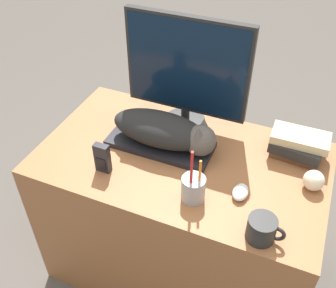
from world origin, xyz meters
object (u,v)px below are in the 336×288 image
cat (167,131)px  phone (102,158)px  pen_cup (193,188)px  monitor (187,70)px  computer_mouse (240,192)px  coffee_mug (262,229)px  book_stack (298,145)px  baseball (314,180)px  keyboard (160,144)px

cat → phone: size_ratio=3.50×
pen_cup → cat: bearing=131.5°
cat → monitor: bearing=89.3°
computer_mouse → coffee_mug: size_ratio=0.67×
book_stack → cat: bearing=-161.7°
computer_mouse → cat: bearing=158.0°
baseball → phone: bearing=-164.0°
monitor → phone: bearing=-113.4°
baseball → phone: phone is taller
coffee_mug → baseball: 0.31m
keyboard → cat: cat is taller
coffee_mug → cat: bearing=147.2°
computer_mouse → baseball: 0.26m
cat → phone: cat is taller
coffee_mug → book_stack: bearing=85.1°
pen_cup → phone: (-0.35, 0.00, 0.01)m
cat → book_stack: bearing=18.3°
keyboard → baseball: size_ratio=5.64×
coffee_mug → phone: phone is taller
keyboard → coffee_mug: 0.55m
keyboard → pen_cup: pen_cup is taller
coffee_mug → phone: (-0.61, 0.07, 0.02)m
book_stack → keyboard: bearing=-162.7°
keyboard → book_stack: book_stack is taller
book_stack → baseball: bearing=-62.2°
phone → book_stack: bearing=29.5°
cat → keyboard: bearing=-180.0°
computer_mouse → coffee_mug: 0.18m
computer_mouse → phone: 0.51m
monitor → computer_mouse: (0.33, -0.32, -0.24)m
keyboard → monitor: monitor is taller
pen_cup → coffee_mug: bearing=-16.2°
phone → book_stack: (0.64, 0.36, -0.01)m
keyboard → cat: 0.08m
computer_mouse → coffee_mug: (0.10, -0.15, 0.02)m
baseball → phone: (-0.72, -0.21, 0.02)m
coffee_mug → pen_cup: 0.26m
monitor → coffee_mug: bearing=-47.2°
computer_mouse → phone: size_ratio=0.68×
monitor → keyboard: bearing=-99.9°
cat → computer_mouse: (0.33, -0.13, -0.07)m
cat → baseball: 0.56m
coffee_mug → baseball: size_ratio=1.63×
monitor → coffee_mug: monitor is taller
keyboard → book_stack: 0.53m
pen_cup → book_stack: bearing=51.5°
computer_mouse → coffee_mug: bearing=-54.6°
book_stack → computer_mouse: bearing=-116.1°
pen_cup → phone: bearing=179.8°
monitor → computer_mouse: size_ratio=6.16×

